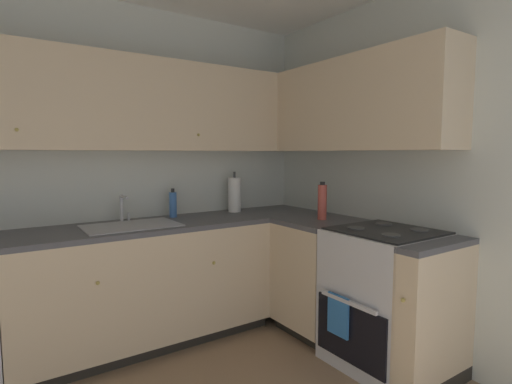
# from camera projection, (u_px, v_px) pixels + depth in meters

# --- Properties ---
(wall_back) EXTENTS (3.94, 0.05, 2.49)m
(wall_back) POSITION_uv_depth(u_px,v_px,m) (68.00, 173.00, 2.83)
(wall_back) COLOR silver
(wall_back) RESTS_ON ground_plane
(wall_right) EXTENTS (0.05, 3.32, 2.49)m
(wall_right) POSITION_uv_depth(u_px,v_px,m) (441.00, 175.00, 2.57)
(wall_right) COLOR silver
(wall_right) RESTS_ON ground_plane
(lower_cabinets_back) EXTENTS (1.78, 0.62, 0.85)m
(lower_cabinets_back) POSITION_uv_depth(u_px,v_px,m) (145.00, 286.00, 2.89)
(lower_cabinets_back) COLOR beige
(lower_cabinets_back) RESTS_ON ground_plane
(countertop_back) EXTENTS (2.99, 0.60, 0.03)m
(countertop_back) POSITION_uv_depth(u_px,v_px,m) (144.00, 227.00, 2.84)
(countertop_back) COLOR #4C4C51
(countertop_back) RESTS_ON lower_cabinets_back
(lower_cabinets_right) EXTENTS (0.62, 1.29, 0.85)m
(lower_cabinets_right) POSITION_uv_depth(u_px,v_px,m) (341.00, 285.00, 2.91)
(lower_cabinets_right) COLOR beige
(lower_cabinets_right) RESTS_ON ground_plane
(countertop_right) EXTENTS (0.60, 1.29, 0.03)m
(countertop_right) POSITION_uv_depth(u_px,v_px,m) (342.00, 226.00, 2.87)
(countertop_right) COLOR #4C4C51
(countertop_right) RESTS_ON lower_cabinets_right
(oven_range) EXTENTS (0.68, 0.62, 1.03)m
(oven_range) POSITION_uv_depth(u_px,v_px,m) (385.00, 297.00, 2.62)
(oven_range) COLOR silver
(oven_range) RESTS_ON ground_plane
(upper_cabinets_back) EXTENTS (2.67, 0.34, 0.66)m
(upper_cabinets_back) POSITION_uv_depth(u_px,v_px,m) (111.00, 103.00, 2.78)
(upper_cabinets_back) COLOR beige
(upper_cabinets_right) EXTENTS (0.32, 1.81, 0.66)m
(upper_cabinets_right) POSITION_uv_depth(u_px,v_px,m) (341.00, 107.00, 3.00)
(upper_cabinets_right) COLOR beige
(sink) EXTENTS (0.63, 0.40, 0.10)m
(sink) POSITION_uv_depth(u_px,v_px,m) (132.00, 232.00, 2.77)
(sink) COLOR #B7B7BC
(sink) RESTS_ON countertop_back
(faucet) EXTENTS (0.07, 0.16, 0.20)m
(faucet) POSITION_uv_depth(u_px,v_px,m) (123.00, 206.00, 2.92)
(faucet) COLOR silver
(faucet) RESTS_ON countertop_back
(soap_bottle) EXTENTS (0.06, 0.06, 0.23)m
(soap_bottle) POSITION_uv_depth(u_px,v_px,m) (173.00, 204.00, 3.14)
(soap_bottle) COLOR #3F72BF
(soap_bottle) RESTS_ON countertop_back
(paper_towel_roll) EXTENTS (0.11, 0.11, 0.36)m
(paper_towel_roll) POSITION_uv_depth(u_px,v_px,m) (235.00, 195.00, 3.43)
(paper_towel_roll) COLOR white
(paper_towel_roll) RESTS_ON countertop_back
(oil_bottle) EXTENTS (0.07, 0.07, 0.29)m
(oil_bottle) POSITION_uv_depth(u_px,v_px,m) (322.00, 202.00, 3.03)
(oil_bottle) COLOR #BF4C3F
(oil_bottle) RESTS_ON countertop_right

